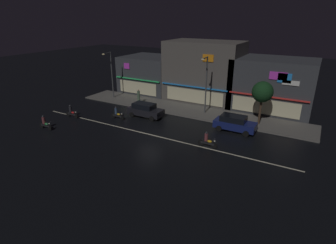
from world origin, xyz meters
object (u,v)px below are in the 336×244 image
object	(u,v)px
parked_car_near_kerb	(145,110)
motorcycle_lead	(207,141)
streetlamp_mid	(206,81)
motorcycle_opposite_lane	(117,114)
pedestrian_on_sidewalk	(139,97)
motorcycle_following	(45,123)
streetlamp_west	(111,71)
parked_car_trailing	(235,123)
traffic_cone	(220,124)
motorcycle_trailing_far	(71,112)

from	to	relation	value
parked_car_near_kerb	motorcycle_lead	bearing A→B (deg)	157.84
streetlamp_mid	motorcycle_opposite_lane	distance (m)	11.21
pedestrian_on_sidewalk	motorcycle_following	bearing A→B (deg)	91.12
streetlamp_west	parked_car_trailing	distance (m)	19.65
streetlamp_west	streetlamp_mid	world-z (taller)	streetlamp_mid
motorcycle_lead	traffic_cone	xyz separation A→B (m)	(-0.73, 5.53, -0.36)
motorcycle_following	parked_car_near_kerb	bearing A→B (deg)	-129.15
streetlamp_west	pedestrian_on_sidewalk	xyz separation A→B (m)	(4.98, -0.34, -3.00)
streetlamp_mid	pedestrian_on_sidewalk	distance (m)	9.93
streetlamp_mid	pedestrian_on_sidewalk	world-z (taller)	streetlamp_mid
parked_car_near_kerb	motorcycle_following	xyz separation A→B (m)	(-7.23, -8.46, -0.24)
pedestrian_on_sidewalk	parked_car_trailing	xyz separation A→B (m)	(14.18, -2.63, -0.17)
motorcycle_following	streetlamp_west	bearing A→B (deg)	-82.38
streetlamp_mid	traffic_cone	world-z (taller)	streetlamp_mid
parked_car_near_kerb	motorcycle_lead	size ratio (longest dim) A/B	2.26
streetlamp_mid	motorcycle_lead	bearing A→B (deg)	-65.77
motorcycle_following	streetlamp_mid	bearing A→B (deg)	-133.82
parked_car_near_kerb	traffic_cone	xyz separation A→B (m)	(8.76, 1.67, -0.59)
streetlamp_west	traffic_cone	distance (m)	17.93
motorcycle_lead	motorcycle_opposite_lane	size ratio (longest dim) A/B	1.00
motorcycle_lead	motorcycle_trailing_far	distance (m)	17.12
parked_car_trailing	motorcycle_trailing_far	distance (m)	19.01
streetlamp_west	motorcycle_following	distance (m)	13.07
streetlamp_west	parked_car_near_kerb	size ratio (longest dim) A/B	1.52
motorcycle_trailing_far	motorcycle_following	bearing A→B (deg)	98.06
pedestrian_on_sidewalk	motorcycle_following	distance (m)	12.73
parked_car_trailing	motorcycle_opposite_lane	bearing A→B (deg)	-165.51
motorcycle_lead	motorcycle_following	distance (m)	17.34
streetlamp_west	motorcycle_opposite_lane	distance (m)	9.45
parked_car_trailing	motorcycle_opposite_lane	distance (m)	13.47
parked_car_trailing	traffic_cone	xyz separation A→B (m)	(-1.80, 0.56, -0.59)
streetlamp_mid	parked_car_near_kerb	bearing A→B (deg)	-142.33
parked_car_trailing	motorcycle_lead	world-z (taller)	parked_car_trailing
streetlamp_mid	motorcycle_lead	xyz separation A→B (m)	(3.74, -8.30, -3.57)
parked_car_trailing	motorcycle_following	distance (m)	20.20
streetlamp_west	motorcycle_lead	size ratio (longest dim) A/B	3.45
traffic_cone	pedestrian_on_sidewalk	bearing A→B (deg)	170.52
parked_car_near_kerb	traffic_cone	distance (m)	8.93
streetlamp_mid	traffic_cone	distance (m)	5.67
streetlamp_mid	motorcycle_trailing_far	size ratio (longest dim) A/B	3.61
pedestrian_on_sidewalk	parked_car_near_kerb	xyz separation A→B (m)	(3.63, -3.73, -0.17)
streetlamp_mid	parked_car_near_kerb	xyz separation A→B (m)	(-5.75, -4.44, -3.34)
motorcycle_opposite_lane	traffic_cone	size ratio (longest dim) A/B	3.45
motorcycle_lead	motorcycle_trailing_far	bearing A→B (deg)	-171.19
pedestrian_on_sidewalk	motorcycle_lead	xyz separation A→B (m)	(13.12, -7.60, -0.41)
parked_car_near_kerb	motorcycle_trailing_far	size ratio (longest dim) A/B	2.26
parked_car_near_kerb	streetlamp_mid	bearing A→B (deg)	-142.33
streetlamp_west	traffic_cone	size ratio (longest dim) A/B	11.92
parked_car_trailing	pedestrian_on_sidewalk	bearing A→B (deg)	169.50
streetlamp_mid	parked_car_near_kerb	world-z (taller)	streetlamp_mid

